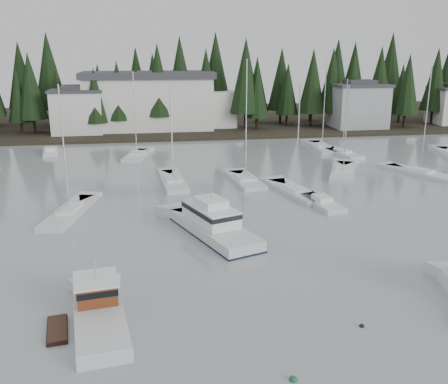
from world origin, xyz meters
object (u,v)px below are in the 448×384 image
at_px(sailboat_4, 173,183).
at_px(runabout_1, 322,204).
at_px(cabin_cruiser_center, 213,226).
at_px(house_east_a, 358,105).
at_px(runabout_3, 51,153).
at_px(house_west, 78,110).
at_px(lobster_boat_brown, 97,314).
at_px(sailboat_2, 420,174).
at_px(sailboat_5, 322,148).
at_px(harbor_inn, 159,101).
at_px(sailboat_9, 296,193).
at_px(sailboat_12, 343,154).
at_px(sailboat_7, 70,214).
at_px(sailboat_11, 343,173).
at_px(sailboat_13, 245,182).
at_px(sailboat_6, 137,157).

distance_m(sailboat_4, runabout_1, 18.47).
bearing_deg(cabin_cruiser_center, runabout_1, -82.41).
bearing_deg(house_east_a, runabout_3, -164.50).
distance_m(house_west, lobster_boat_brown, 68.90).
bearing_deg(runabout_3, runabout_1, -143.92).
distance_m(sailboat_2, sailboat_5, 19.59).
xyz_separation_m(harbor_inn, sailboat_2, (31.92, -40.95, -5.70)).
bearing_deg(cabin_cruiser_center, sailboat_5, -52.80).
relative_size(lobster_boat_brown, sailboat_5, 0.62).
distance_m(lobster_boat_brown, runabout_3, 52.80).
distance_m(cabin_cruiser_center, runabout_3, 43.13).
xyz_separation_m(lobster_boat_brown, sailboat_9, (19.49, 24.63, -0.42)).
bearing_deg(sailboat_12, sailboat_7, 111.80).
height_order(sailboat_4, runabout_3, sailboat_4).
height_order(sailboat_5, sailboat_11, sailboat_5).
bearing_deg(cabin_cruiser_center, sailboat_2, -80.06).
relative_size(house_west, sailboat_2, 0.68).
height_order(sailboat_7, sailboat_12, sailboat_7).
distance_m(sailboat_11, sailboat_13, 13.69).
bearing_deg(house_east_a, runabout_1, -116.88).
relative_size(sailboat_12, sailboat_13, 0.79).
bearing_deg(sailboat_9, sailboat_2, -84.95).
relative_size(runabout_1, runabout_3, 1.18).
height_order(house_east_a, sailboat_13, sailboat_13).
height_order(harbor_inn, cabin_cruiser_center, harbor_inn).
bearing_deg(cabin_cruiser_center, sailboat_9, -64.53).
distance_m(harbor_inn, runabout_1, 53.99).
bearing_deg(sailboat_11, house_west, 70.54).
relative_size(sailboat_2, sailboat_6, 1.08).
bearing_deg(runabout_1, sailboat_13, 21.94).
bearing_deg(lobster_boat_brown, sailboat_4, -19.77).
height_order(sailboat_11, sailboat_13, sailboat_13).
bearing_deg(runabout_1, sailboat_2, -66.53).
xyz_separation_m(house_west, runabout_3, (-2.38, -16.64, -4.52)).
bearing_deg(runabout_3, harbor_inn, -50.79).
xyz_separation_m(sailboat_7, sailboat_11, (32.76, 12.01, -0.02)).
relative_size(cabin_cruiser_center, runabout_1, 1.74).
height_order(sailboat_2, sailboat_9, sailboat_2).
distance_m(sailboat_4, sailboat_9, 14.82).
height_order(sailboat_5, runabout_3, sailboat_5).
xyz_separation_m(lobster_boat_brown, sailboat_2, (37.78, 30.55, -0.40)).
distance_m(sailboat_13, runabout_3, 33.93).
bearing_deg(house_west, sailboat_13, -57.67).
distance_m(harbor_inn, runabout_3, 27.10).
height_order(sailboat_4, runabout_1, sailboat_4).
distance_m(sailboat_4, sailboat_11, 22.20).
distance_m(harbor_inn, sailboat_12, 38.77).
bearing_deg(sailboat_12, house_east_a, -38.07).
xyz_separation_m(house_east_a, sailboat_13, (-29.98, -36.96, -4.81)).
distance_m(lobster_boat_brown, cabin_cruiser_center, 15.98).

